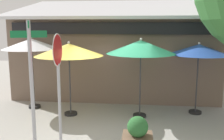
{
  "coord_description": "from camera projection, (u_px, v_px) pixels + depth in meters",
  "views": [
    {
      "loc": [
        0.83,
        -7.0,
        3.05
      ],
      "look_at": [
        -0.06,
        1.2,
        1.6
      ],
      "focal_mm": 40.47,
      "sensor_mm": 36.0,
      "label": 1
    }
  ],
  "objects": [
    {
      "name": "patio_umbrella_ivory_left",
      "position": [
        31.0,
        44.0,
        9.14
      ],
      "size": [
        2.06,
        2.06,
        2.67
      ],
      "color": "black",
      "rests_on": "ground"
    },
    {
      "name": "cafe_building",
      "position": [
        117.0,
        54.0,
        11.85
      ],
      "size": [
        8.9,
        5.06,
        4.4
      ],
      "color": "#705B4C",
      "rests_on": "ground"
    },
    {
      "name": "ground_plane",
      "position": [
        110.0,
        132.0,
        7.48
      ],
      "size": [
        28.0,
        28.0,
        0.1
      ],
      "primitive_type": "cube",
      "color": "#9E9B93"
    },
    {
      "name": "stop_sign",
      "position": [
        58.0,
        71.0,
        5.91
      ],
      "size": [
        0.07,
        0.77,
        2.88
      ],
      "color": "#A8AAB2",
      "rests_on": "ground"
    },
    {
      "name": "street_sign_post",
      "position": [
        31.0,
        74.0,
        5.93
      ],
      "size": [
        0.75,
        0.8,
        3.18
      ],
      "color": "#A8AAB2",
      "rests_on": "ground"
    },
    {
      "name": "patio_umbrella_mustard_center",
      "position": [
        69.0,
        50.0,
        8.39
      ],
      "size": [
        2.3,
        2.3,
        2.54
      ],
      "color": "black",
      "rests_on": "ground"
    },
    {
      "name": "patio_umbrella_forest_green_right",
      "position": [
        141.0,
        47.0,
        8.19
      ],
      "size": [
        2.25,
        2.25,
        2.66
      ],
      "color": "black",
      "rests_on": "ground"
    },
    {
      "name": "patio_umbrella_royal_blue_far_right",
      "position": [
        199.0,
        50.0,
        8.54
      ],
      "size": [
        2.03,
        2.03,
        2.51
      ],
      "color": "black",
      "rests_on": "ground"
    }
  ]
}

